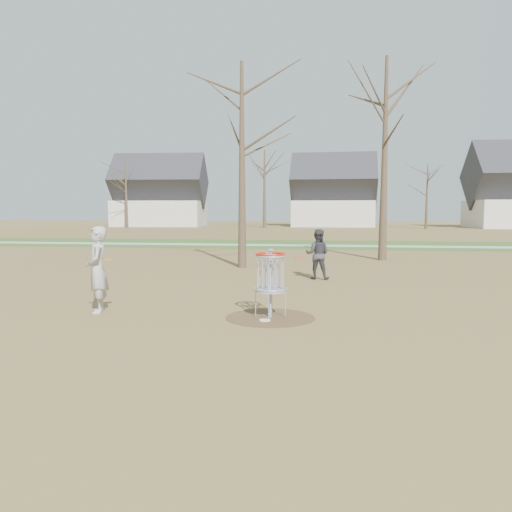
% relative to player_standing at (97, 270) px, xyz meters
% --- Properties ---
extents(ground, '(160.00, 160.00, 0.00)m').
position_rel_player_standing_xyz_m(ground, '(3.65, -0.01, -0.91)').
color(ground, brown).
rests_on(ground, ground).
extents(green_band, '(160.00, 8.00, 0.01)m').
position_rel_player_standing_xyz_m(green_band, '(3.65, 20.99, -0.90)').
color(green_band, '#2D5119').
rests_on(green_band, ground).
extents(footpath, '(160.00, 1.50, 0.01)m').
position_rel_player_standing_xyz_m(footpath, '(3.65, 19.99, -0.89)').
color(footpath, '#9E9E99').
rests_on(footpath, green_band).
extents(dirt_circle, '(1.80, 1.80, 0.01)m').
position_rel_player_standing_xyz_m(dirt_circle, '(3.65, -0.01, -0.90)').
color(dirt_circle, '#47331E').
rests_on(dirt_circle, ground).
extents(player_standing, '(0.66, 0.78, 1.82)m').
position_rel_player_standing_xyz_m(player_standing, '(0.00, 0.00, 0.00)').
color(player_standing, '#ADADAD').
rests_on(player_standing, ground).
extents(player_throwing, '(0.82, 0.67, 1.56)m').
position_rel_player_standing_xyz_m(player_throwing, '(4.49, 5.71, -0.13)').
color(player_throwing, '#353439').
rests_on(player_throwing, ground).
extents(disc_grounded, '(0.22, 0.22, 0.02)m').
position_rel_player_standing_xyz_m(disc_grounded, '(3.58, -0.34, -0.89)').
color(disc_grounded, white).
rests_on(disc_grounded, dirt_circle).
extents(discs_in_play, '(3.97, 2.94, 0.22)m').
position_rel_player_standing_xyz_m(discs_in_play, '(2.28, 1.24, 0.14)').
color(discs_in_play, '#FB2D0D').
rests_on(discs_in_play, ground).
extents(disc_golf_basket, '(0.64, 0.64, 1.35)m').
position_rel_player_standing_xyz_m(disc_golf_basket, '(3.65, -0.01, 0.00)').
color(disc_golf_basket, '#9EA3AD').
rests_on(disc_golf_basket, ground).
extents(bare_trees, '(52.62, 44.98, 9.00)m').
position_rel_player_standing_xyz_m(bare_trees, '(5.43, 35.78, 4.44)').
color(bare_trees, '#382B1E').
rests_on(bare_trees, ground).
extents(houses_row, '(56.51, 10.01, 7.26)m').
position_rel_player_standing_xyz_m(houses_row, '(7.97, 52.55, 2.61)').
color(houses_row, silver).
rests_on(houses_row, ground).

